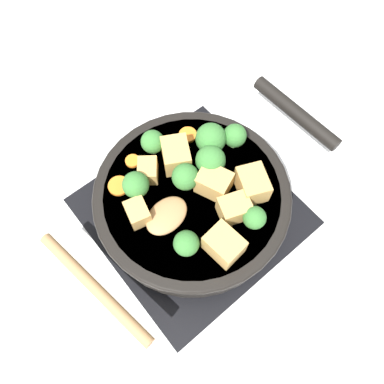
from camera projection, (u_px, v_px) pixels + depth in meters
The scene contains 22 objects.
ground_plane at pixel (192, 212), 0.63m from camera, with size 2.40×2.40×0.00m, color white.
front_burner_grate at pixel (192, 209), 0.62m from camera, with size 0.31×0.31×0.03m.
skillet_pan at pixel (193, 197), 0.58m from camera, with size 0.40×0.30×0.05m.
wooden_spoon at pixel (130, 253), 0.51m from camera, with size 0.20×0.21×0.02m.
tofu_cube_center_large at pixel (252, 184), 0.54m from camera, with size 0.05×0.04×0.04m, color tan.
tofu_cube_near_handle at pixel (234, 208), 0.53m from camera, with size 0.04×0.03×0.03m, color tan.
tofu_cube_east_chunk at pixel (148, 171), 0.56m from camera, with size 0.04×0.03×0.03m, color tan.
tofu_cube_west_chunk at pixel (224, 245), 0.50m from camera, with size 0.05×0.04×0.04m, color tan.
tofu_cube_back_piece at pixel (138, 213), 0.53m from camera, with size 0.04×0.03×0.03m, color tan.
tofu_cube_front_piece at pixel (214, 183), 0.54m from camera, with size 0.05×0.04×0.04m, color tan.
tofu_cube_mid_small at pixel (176, 155), 0.56m from camera, with size 0.05×0.04×0.04m, color tan.
broccoli_floret_near_spoon at pixel (136, 185), 0.53m from camera, with size 0.04×0.04×0.05m.
broccoli_floret_center_top at pixel (186, 243), 0.50m from camera, with size 0.04×0.04×0.04m.
broccoli_floret_east_rim at pixel (210, 160), 0.55m from camera, with size 0.04×0.04×0.05m.
broccoli_floret_west_rim at pixel (153, 142), 0.57m from camera, with size 0.04×0.04×0.04m.
broccoli_floret_north_edge at pixel (254, 218), 0.51m from camera, with size 0.03×0.03×0.04m.
broccoli_floret_south_cluster at pixel (211, 138), 0.56m from camera, with size 0.05×0.05×0.05m.
broccoli_floret_mid_floret at pixel (183, 179), 0.54m from camera, with size 0.04×0.04×0.05m.
broccoli_floret_small_inner at pixel (235, 136), 0.57m from camera, with size 0.04×0.04×0.04m.
carrot_slice_orange_thin at pixel (188, 135), 0.60m from camera, with size 0.03×0.03×0.01m, color orange.
carrot_slice_near_center at pixel (119, 186), 0.56m from camera, with size 0.03×0.03×0.01m, color orange.
carrot_slice_edge_slice at pixel (133, 161), 0.58m from camera, with size 0.02×0.02×0.01m, color orange.
Camera 1 is at (-0.15, -0.18, 0.58)m, focal length 35.00 mm.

